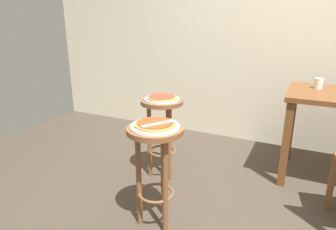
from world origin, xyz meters
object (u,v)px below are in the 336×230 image
at_px(serving_plate_foreground, 155,126).
at_px(stool_middle, 162,121).
at_px(serving_plate_middle, 162,99).
at_px(stool_foreground, 155,155).
at_px(cup_far_edge, 319,84).
at_px(pizza_server_knife, 158,124).
at_px(pizza_foreground, 155,124).
at_px(pizza_middle, 162,97).

bearing_deg(serving_plate_foreground, stool_middle, 113.25).
bearing_deg(serving_plate_foreground, serving_plate_middle, 113.25).
xyz_separation_m(stool_foreground, cup_far_edge, (0.90, 1.29, 0.31)).
distance_m(serving_plate_middle, cup_far_edge, 1.35).
bearing_deg(pizza_server_knife, pizza_foreground, 88.80).
distance_m(stool_middle, cup_far_edge, 1.38).
bearing_deg(serving_plate_middle, pizza_server_knife, -65.13).
distance_m(stool_foreground, pizza_middle, 0.70).
bearing_deg(pizza_server_knife, serving_plate_middle, 57.35).
bearing_deg(pizza_foreground, serving_plate_middle, 113.25).
distance_m(pizza_foreground, pizza_middle, 0.67).
bearing_deg(stool_middle, pizza_foreground, -66.75).
bearing_deg(serving_plate_middle, pizza_middle, 0.00).
height_order(stool_middle, cup_far_edge, cup_far_edge).
bearing_deg(stool_foreground, pizza_middle, 113.25).
distance_m(stool_middle, pizza_server_knife, 0.73).
xyz_separation_m(serving_plate_foreground, pizza_server_knife, (0.03, -0.02, 0.03)).
bearing_deg(stool_middle, pizza_middle, -90.00).
xyz_separation_m(pizza_foreground, cup_far_edge, (0.90, 1.29, 0.10)).
relative_size(stool_foreground, cup_far_edge, 7.70).
bearing_deg(stool_middle, pizza_server_knife, -65.13).
height_order(stool_foreground, cup_far_edge, cup_far_edge).
xyz_separation_m(stool_foreground, serving_plate_foreground, (0.00, 0.00, 0.20)).
bearing_deg(pizza_middle, pizza_foreground, -66.75).
bearing_deg(pizza_middle, serving_plate_middle, 0.00).
bearing_deg(pizza_foreground, pizza_server_knife, -33.69).
xyz_separation_m(stool_foreground, pizza_middle, (-0.26, 0.61, 0.21)).
distance_m(stool_foreground, serving_plate_foreground, 0.20).
distance_m(serving_plate_middle, pizza_middle, 0.02).
bearing_deg(stool_foreground, pizza_foreground, 0.00).
height_order(pizza_middle, cup_far_edge, cup_far_edge).
height_order(pizza_foreground, pizza_server_knife, pizza_server_knife).
bearing_deg(pizza_server_knife, serving_plate_foreground, 88.80).
relative_size(stool_middle, pizza_server_knife, 3.18).
xyz_separation_m(pizza_middle, pizza_server_knife, (0.29, -0.63, 0.01)).
xyz_separation_m(serving_plate_middle, cup_far_edge, (1.17, 0.67, 0.11)).
xyz_separation_m(serving_plate_foreground, cup_far_edge, (0.90, 1.29, 0.11)).
bearing_deg(stool_foreground, serving_plate_foreground, 0.00).
relative_size(serving_plate_middle, pizza_middle, 1.18).
bearing_deg(serving_plate_foreground, cup_far_edge, 54.94).
height_order(serving_plate_middle, pizza_server_knife, pizza_server_knife).
bearing_deg(cup_far_edge, stool_foreground, -125.06).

